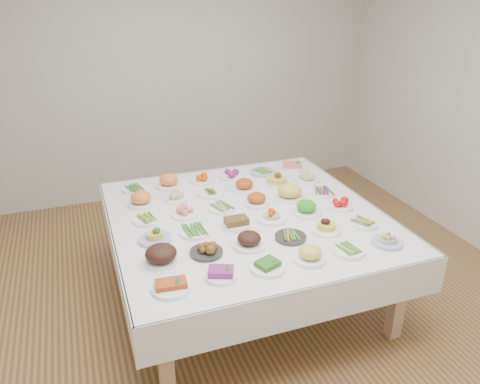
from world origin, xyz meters
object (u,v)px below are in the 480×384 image
object	(u,v)px
display_table	(247,222)
dish_35	(292,165)
dish_0	(171,283)
dish_18	(147,219)

from	to	relation	value
display_table	dish_35	bearing A→B (deg)	44.81
display_table	dish_35	world-z (taller)	dish_35
dish_0	dish_35	size ratio (longest dim) A/B	1.14
dish_0	dish_18	xyz separation A→B (m)	(0.02, 0.91, -0.03)
dish_18	dish_35	bearing A→B (deg)	21.80
dish_18	dish_35	xyz separation A→B (m)	(1.51, 0.60, 0.02)
display_table	dish_35	distance (m)	1.08
dish_0	dish_35	bearing A→B (deg)	44.82
display_table	dish_18	bearing A→B (deg)	168.43
dish_18	display_table	bearing A→B (deg)	-11.57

